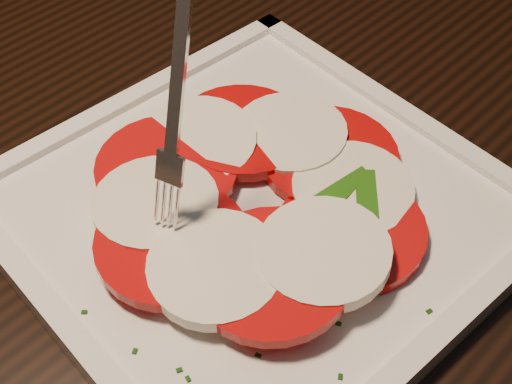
% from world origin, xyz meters
% --- Properties ---
extents(ground, '(6.00, 6.00, 0.00)m').
position_xyz_m(ground, '(0.00, 0.00, 0.00)').
color(ground, black).
rests_on(ground, ground).
extents(table, '(1.30, 0.95, 0.75)m').
position_xyz_m(table, '(0.16, -0.17, 0.65)').
color(table, black).
rests_on(table, ground).
extents(plate, '(0.36, 0.36, 0.01)m').
position_xyz_m(plate, '(0.13, -0.24, 0.76)').
color(plate, white).
rests_on(plate, table).
extents(caprese_salad, '(0.25, 0.24, 0.03)m').
position_xyz_m(caprese_salad, '(0.13, -0.24, 0.78)').
color(caprese_salad, '#C40408').
rests_on(caprese_salad, plate).
extents(fork, '(0.03, 0.06, 0.16)m').
position_xyz_m(fork, '(0.10, -0.27, 0.87)').
color(fork, white).
rests_on(fork, caprese_salad).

